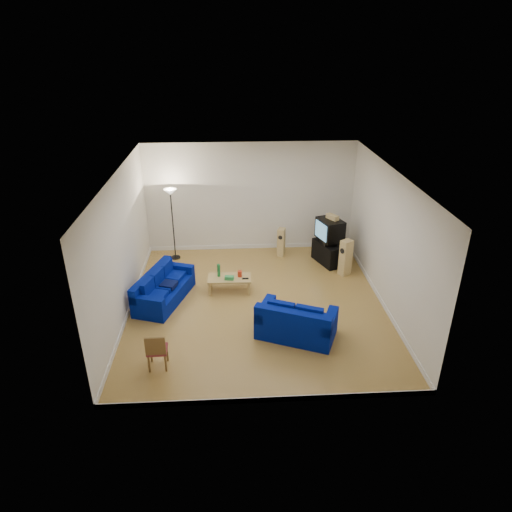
{
  "coord_description": "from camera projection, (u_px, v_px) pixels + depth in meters",
  "views": [
    {
      "loc": [
        -0.58,
        -9.31,
        5.79
      ],
      "look_at": [
        0.0,
        0.4,
        1.1
      ],
      "focal_mm": 32.0,
      "sensor_mm": 36.0,
      "label": 1
    }
  ],
  "objects": [
    {
      "name": "red_canister",
      "position": [
        240.0,
        274.0,
        11.35
      ],
      "size": [
        0.12,
        0.12,
        0.15
      ],
      "primitive_type": "cylinder",
      "rotation": [
        0.0,
        0.0,
        0.12
      ],
      "color": "red",
      "rests_on": "coffee_table"
    },
    {
      "name": "av_receiver",
      "position": [
        328.0,
        242.0,
        12.65
      ],
      "size": [
        0.44,
        0.5,
        0.1
      ],
      "primitive_type": "cube",
      "rotation": [
        0.0,
        0.0,
        -1.38
      ],
      "color": "black",
      "rests_on": "tv_stand"
    },
    {
      "name": "speaker_right",
      "position": [
        346.0,
        257.0,
        12.11
      ],
      "size": [
        0.37,
        0.35,
        0.99
      ],
      "rotation": [
        0.0,
        0.0,
        -1.02
      ],
      "color": "tan",
      "rests_on": "ground"
    },
    {
      "name": "remote",
      "position": [
        245.0,
        278.0,
        11.26
      ],
      "size": [
        0.16,
        0.05,
        0.02
      ],
      "primitive_type": "cube",
      "rotation": [
        0.0,
        0.0,
        0.01
      ],
      "color": "black",
      "rests_on": "coffee_table"
    },
    {
      "name": "television",
      "position": [
        330.0,
        229.0,
        12.56
      ],
      "size": [
        0.76,
        0.88,
        0.58
      ],
      "rotation": [
        0.0,
        0.0,
        -1.25
      ],
      "color": "black",
      "rests_on": "av_receiver"
    },
    {
      "name": "coffee_table",
      "position": [
        229.0,
        279.0,
        11.36
      ],
      "size": [
        1.08,
        0.56,
        0.39
      ],
      "rotation": [
        0.0,
        0.0,
        -0.03
      ],
      "color": "tan",
      "rests_on": "ground"
    },
    {
      "name": "tissue_box",
      "position": [
        229.0,
        278.0,
        11.22
      ],
      "size": [
        0.24,
        0.15,
        0.09
      ],
      "primitive_type": "cube",
      "rotation": [
        0.0,
        0.0,
        -0.15
      ],
      "color": "green",
      "rests_on": "coffee_table"
    },
    {
      "name": "speaker_left",
      "position": [
        281.0,
        242.0,
        13.21
      ],
      "size": [
        0.26,
        0.3,
        0.83
      ],
      "rotation": [
        0.0,
        0.0,
        -0.34
      ],
      "color": "tan",
      "rests_on": "ground"
    },
    {
      "name": "centre_speaker",
      "position": [
        332.0,
        217.0,
        12.44
      ],
      "size": [
        0.32,
        0.39,
        0.13
      ],
      "primitive_type": "cube",
      "rotation": [
        0.0,
        0.0,
        -1.01
      ],
      "color": "tan",
      "rests_on": "television"
    },
    {
      "name": "room",
      "position": [
        257.0,
        246.0,
        10.25
      ],
      "size": [
        6.01,
        6.51,
        3.21
      ],
      "color": "brown",
      "rests_on": "ground"
    },
    {
      "name": "tv_stand",
      "position": [
        329.0,
        253.0,
        12.84
      ],
      "size": [
        0.87,
        1.12,
        0.6
      ],
      "primitive_type": "cube",
      "rotation": [
        0.0,
        0.0,
        -1.2
      ],
      "color": "black",
      "rests_on": "ground"
    },
    {
      "name": "sofa_three_seat",
      "position": [
        162.0,
        290.0,
        10.99
      ],
      "size": [
        1.38,
        2.05,
        0.73
      ],
      "rotation": [
        0.0,
        0.0,
        -1.9
      ],
      "color": "#02106F",
      "rests_on": "ground"
    },
    {
      "name": "dining_chair",
      "position": [
        157.0,
        350.0,
        8.63
      ],
      "size": [
        0.39,
        0.39,
        0.79
      ],
      "rotation": [
        0.0,
        0.0,
        0.02
      ],
      "color": "brown",
      "rests_on": "ground"
    },
    {
      "name": "sofa_loveseat",
      "position": [
        296.0,
        324.0,
        9.63
      ],
      "size": [
        1.83,
        1.46,
        0.8
      ],
      "rotation": [
        0.0,
        0.0,
        -0.4
      ],
      "color": "#02106F",
      "rests_on": "ground"
    },
    {
      "name": "floor_lamp",
      "position": [
        171.0,
        202.0,
        12.49
      ],
      "size": [
        0.35,
        0.35,
        2.07
      ],
      "color": "black",
      "rests_on": "ground"
    },
    {
      "name": "bottle",
      "position": [
        219.0,
        270.0,
        11.32
      ],
      "size": [
        0.08,
        0.08,
        0.33
      ],
      "primitive_type": "cylinder",
      "rotation": [
        0.0,
        0.0,
        0.09
      ],
      "color": "#197233",
      "rests_on": "coffee_table"
    }
  ]
}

